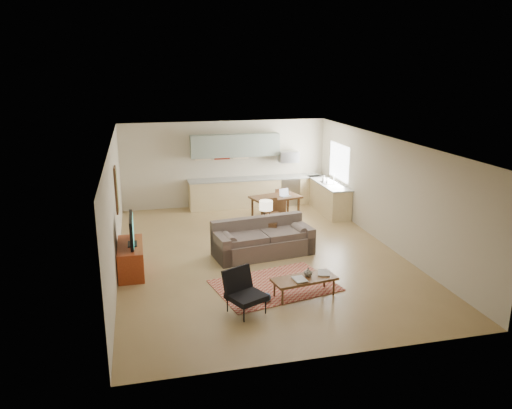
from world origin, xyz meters
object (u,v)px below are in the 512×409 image
object	(u,v)px
console_table	(266,234)
armchair	(246,293)
tv_credenza	(131,258)
sofa	(263,238)
coffee_table	(304,287)
dining_table	(275,208)

from	to	relation	value
console_table	armchair	bearing A→B (deg)	-88.39
tv_credenza	armchair	bearing A→B (deg)	-49.56
console_table	sofa	bearing A→B (deg)	-89.45
coffee_table	dining_table	bearing A→B (deg)	71.79
sofa	console_table	xyz separation A→B (m)	(0.20, 0.51, -0.09)
coffee_table	console_table	world-z (taller)	console_table
sofa	dining_table	distance (m)	2.84
dining_table	sofa	bearing A→B (deg)	-125.87
tv_credenza	sofa	bearing A→B (deg)	6.40
console_table	dining_table	xyz separation A→B (m)	(0.84, 2.13, 0.02)
armchair	dining_table	bearing A→B (deg)	43.74
sofa	armchair	xyz separation A→B (m)	(-1.01, -2.74, -0.02)
coffee_table	armchair	xyz separation A→B (m)	(-1.25, -0.41, 0.21)
armchair	console_table	bearing A→B (deg)	44.21
sofa	coffee_table	distance (m)	2.35
sofa	console_table	size ratio (longest dim) A/B	3.62
armchair	console_table	xyz separation A→B (m)	(1.21, 3.24, -0.06)
console_table	dining_table	bearing A→B (deg)	90.45
coffee_table	tv_credenza	bearing A→B (deg)	139.81
console_table	tv_credenza	bearing A→B (deg)	-143.38
armchair	sofa	bearing A→B (deg)	44.40
coffee_table	armchair	distance (m)	1.33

